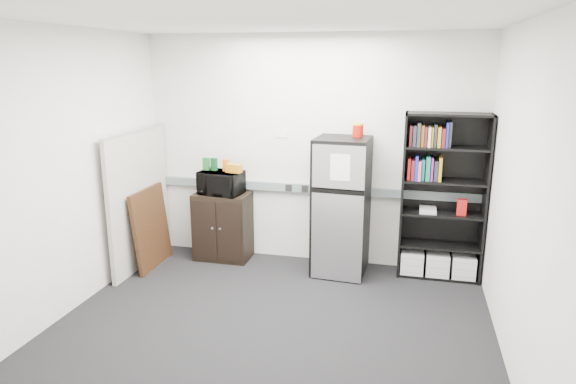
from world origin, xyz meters
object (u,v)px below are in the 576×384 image
object	(u,v)px
bookshelf	(443,198)
cabinet	(223,226)
microwave	(221,183)
refrigerator	(341,207)
cubicle_partition	(139,199)

from	to	relation	value
bookshelf	cabinet	distance (m)	2.61
microwave	refrigerator	distance (m)	1.47
cabinet	refrigerator	world-z (taller)	refrigerator
cubicle_partition	microwave	xyz separation A→B (m)	(0.87, 0.40, 0.16)
refrigerator	microwave	bearing A→B (deg)	-178.89
cabinet	refrigerator	xyz separation A→B (m)	(1.46, -0.08, 0.37)
cubicle_partition	refrigerator	bearing A→B (deg)	8.33
bookshelf	cabinet	bearing A→B (deg)	-178.56
cubicle_partition	cabinet	distance (m)	1.04
bookshelf	cabinet	size ratio (longest dim) A/B	2.23
bookshelf	refrigerator	size ratio (longest dim) A/B	1.18
bookshelf	microwave	world-z (taller)	bookshelf
microwave	cabinet	bearing A→B (deg)	97.29
bookshelf	microwave	xyz separation A→B (m)	(-2.56, -0.08, 0.05)
cubicle_partition	refrigerator	xyz separation A→B (m)	(2.33, 0.34, -0.03)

